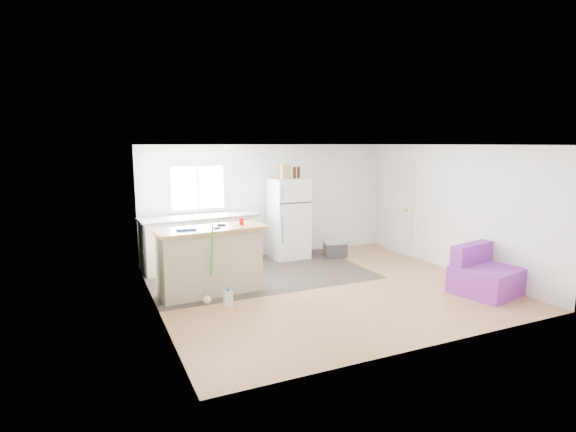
# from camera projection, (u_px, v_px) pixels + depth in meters

# --- Properties ---
(room) EXTENTS (5.51, 5.01, 2.41)m
(room) POSITION_uv_depth(u_px,v_px,m) (326.00, 218.00, 7.45)
(room) COLOR #A76E46
(room) RESTS_ON ground
(vinyl_zone) EXTENTS (4.05, 2.50, 0.00)m
(vinyl_zone) POSITION_uv_depth(u_px,v_px,m) (259.00, 273.00, 8.47)
(vinyl_zone) COLOR #2D2722
(vinyl_zone) RESTS_ON floor
(window) EXTENTS (1.18, 0.06, 0.98)m
(window) POSITION_uv_depth(u_px,v_px,m) (198.00, 187.00, 9.00)
(window) COLOR white
(window) RESTS_ON back_wall
(interior_door) EXTENTS (0.11, 0.92, 2.10)m
(interior_door) POSITION_uv_depth(u_px,v_px,m) (399.00, 207.00, 9.99)
(interior_door) COLOR white
(interior_door) RESTS_ON right_wall
(ceiling_fixture) EXTENTS (0.30, 0.30, 0.07)m
(ceiling_fixture) POSITION_uv_depth(u_px,v_px,m) (233.00, 147.00, 7.85)
(ceiling_fixture) COLOR white
(ceiling_fixture) RESTS_ON ceiling
(kitchen_cabinets) EXTENTS (2.35, 0.91, 1.32)m
(kitchen_cabinets) POSITION_uv_depth(u_px,v_px,m) (201.00, 241.00, 8.83)
(kitchen_cabinets) COLOR white
(kitchen_cabinets) RESTS_ON floor
(peninsula) EXTENTS (1.82, 0.81, 1.09)m
(peninsula) POSITION_uv_depth(u_px,v_px,m) (210.00, 260.00, 7.27)
(peninsula) COLOR tan
(peninsula) RESTS_ON floor
(refrigerator) EXTENTS (0.77, 0.73, 1.69)m
(refrigerator) POSITION_uv_depth(u_px,v_px,m) (288.00, 218.00, 9.54)
(refrigerator) COLOR white
(refrigerator) RESTS_ON floor
(cooler) EXTENTS (0.54, 0.42, 0.37)m
(cooler) POSITION_uv_depth(u_px,v_px,m) (335.00, 249.00, 9.64)
(cooler) COLOR #313033
(cooler) RESTS_ON floor
(purple_seat) EXTENTS (1.10, 1.07, 0.77)m
(purple_seat) POSITION_uv_depth(u_px,v_px,m) (484.00, 276.00, 7.33)
(purple_seat) COLOR purple
(purple_seat) RESTS_ON floor
(cleaner_jug) EXTENTS (0.13, 0.09, 0.28)m
(cleaner_jug) POSITION_uv_depth(u_px,v_px,m) (228.00, 298.00, 6.74)
(cleaner_jug) COLOR silver
(cleaner_jug) RESTS_ON floor
(mop) EXTENTS (0.20, 0.34, 1.22)m
(mop) POSITION_uv_depth(u_px,v_px,m) (209.00, 288.00, 6.89)
(mop) COLOR green
(mop) RESTS_ON floor
(red_cup) EXTENTS (0.10, 0.10, 0.12)m
(red_cup) POSITION_uv_depth(u_px,v_px,m) (241.00, 221.00, 7.43)
(red_cup) COLOR red
(red_cup) RESTS_ON peninsula
(blue_tray) EXTENTS (0.32, 0.24, 0.04)m
(blue_tray) POSITION_uv_depth(u_px,v_px,m) (186.00, 229.00, 7.00)
(blue_tray) COLOR #1334B3
(blue_tray) RESTS_ON peninsula
(tool_a) EXTENTS (0.15, 0.07, 0.03)m
(tool_a) POSITION_uv_depth(u_px,v_px,m) (221.00, 225.00, 7.36)
(tool_a) COLOR black
(tool_a) RESTS_ON peninsula
(tool_b) EXTENTS (0.11, 0.06, 0.03)m
(tool_b) POSITION_uv_depth(u_px,v_px,m) (217.00, 228.00, 7.11)
(tool_b) COLOR black
(tool_b) RESTS_ON peninsula
(cardboard_box) EXTENTS (0.21, 0.13, 0.30)m
(cardboard_box) POSITION_uv_depth(u_px,v_px,m) (285.00, 172.00, 9.26)
(cardboard_box) COLOR tan
(cardboard_box) RESTS_ON refrigerator
(bottle_left) EXTENTS (0.09, 0.09, 0.25)m
(bottle_left) POSITION_uv_depth(u_px,v_px,m) (295.00, 173.00, 9.38)
(bottle_left) COLOR #371A0A
(bottle_left) RESTS_ON refrigerator
(bottle_right) EXTENTS (0.07, 0.07, 0.25)m
(bottle_right) POSITION_uv_depth(u_px,v_px,m) (299.00, 172.00, 9.50)
(bottle_right) COLOR #371A0A
(bottle_right) RESTS_ON refrigerator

